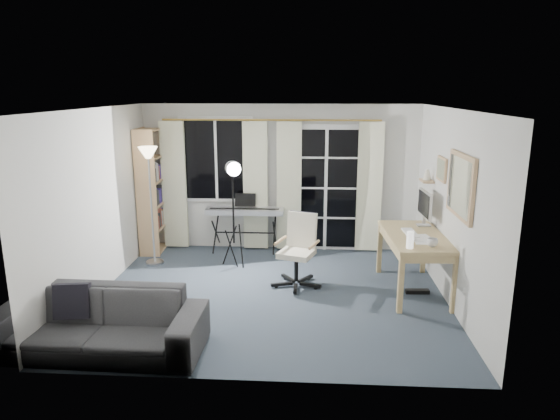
% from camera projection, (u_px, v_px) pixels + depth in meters
% --- Properties ---
extents(floor, '(4.50, 4.00, 0.02)m').
position_uv_depth(floor, '(271.00, 295.00, 6.57)').
color(floor, '#323C49').
rests_on(floor, ground).
extents(window, '(1.20, 0.08, 1.40)m').
position_uv_depth(window, '(216.00, 160.00, 8.18)').
color(window, white).
rests_on(window, floor).
extents(french_door, '(1.32, 0.09, 2.11)m').
position_uv_depth(french_door, '(326.00, 189.00, 8.19)').
color(french_door, white).
rests_on(french_door, floor).
extents(curtains, '(3.60, 0.07, 2.13)m').
position_uv_depth(curtains, '(271.00, 186.00, 8.13)').
color(curtains, gold).
rests_on(curtains, floor).
extents(bookshelf, '(0.37, 0.96, 2.03)m').
position_uv_depth(bookshelf, '(151.00, 193.00, 8.24)').
color(bookshelf, tan).
rests_on(bookshelf, floor).
extents(torchiere_lamp, '(0.37, 0.37, 1.80)m').
position_uv_depth(torchiere_lamp, '(149.00, 170.00, 7.41)').
color(torchiere_lamp, '#B2B2B7').
rests_on(torchiere_lamp, floor).
extents(keyboard_piano, '(1.26, 0.61, 0.91)m').
position_uv_depth(keyboard_piano, '(245.00, 212.00, 8.08)').
color(keyboard_piano, black).
rests_on(keyboard_piano, floor).
extents(studio_light, '(0.37, 0.38, 1.66)m').
position_uv_depth(studio_light, '(233.00, 181.00, 7.24)').
color(studio_light, black).
rests_on(studio_light, floor).
extents(office_chair, '(0.69, 0.69, 0.99)m').
position_uv_depth(office_chair, '(299.00, 243.00, 6.81)').
color(office_chair, black).
rests_on(office_chair, floor).
extents(desk, '(0.80, 1.49, 0.78)m').
position_uv_depth(desk, '(415.00, 242.00, 6.53)').
color(desk, tan).
rests_on(desk, floor).
extents(monitor, '(0.19, 0.56, 0.49)m').
position_uv_depth(monitor, '(425.00, 205.00, 6.86)').
color(monitor, silver).
rests_on(monitor, desk).
extents(desk_clutter, '(0.44, 0.90, 0.99)m').
position_uv_depth(desk_clutter, '(414.00, 253.00, 6.32)').
color(desk_clutter, white).
rests_on(desk_clutter, desk).
extents(mug, '(0.13, 0.11, 0.13)m').
position_uv_depth(mug, '(433.00, 241.00, 6.00)').
color(mug, silver).
rests_on(mug, desk).
extents(wall_mirror, '(0.04, 0.94, 0.74)m').
position_uv_depth(wall_mirror, '(461.00, 186.00, 5.72)').
color(wall_mirror, tan).
rests_on(wall_mirror, floor).
extents(framed_print, '(0.03, 0.42, 0.32)m').
position_uv_depth(framed_print, '(442.00, 169.00, 6.58)').
color(framed_print, tan).
rests_on(framed_print, floor).
extents(wall_shelf, '(0.16, 0.30, 0.18)m').
position_uv_depth(wall_shelf, '(427.00, 177.00, 7.12)').
color(wall_shelf, tan).
rests_on(wall_shelf, floor).
extents(sofa, '(2.15, 0.66, 0.84)m').
position_uv_depth(sofa, '(97.00, 313.00, 5.06)').
color(sofa, '#2A2A2C').
rests_on(sofa, floor).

